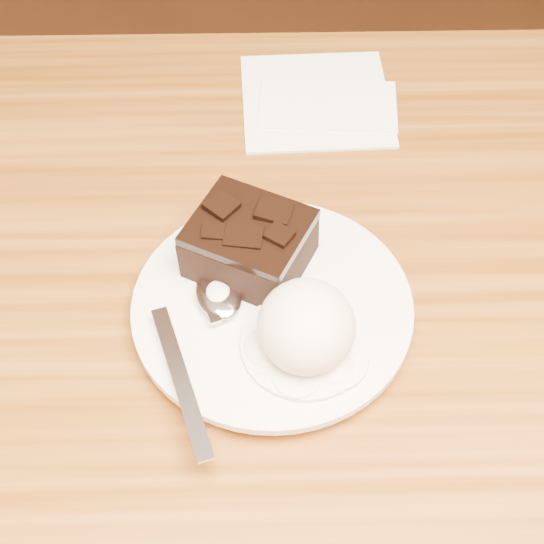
{
  "coord_description": "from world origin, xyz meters",
  "views": [
    {
      "loc": [
        -0.02,
        -0.29,
        1.24
      ],
      "look_at": [
        -0.02,
        0.07,
        0.79
      ],
      "focal_mm": 54.81,
      "sensor_mm": 36.0,
      "label": 1
    }
  ],
  "objects_px": {
    "spoon": "(218,296)",
    "plate": "(272,310)",
    "brownie": "(249,246)",
    "ice_cream_scoop": "(306,326)",
    "napkin": "(316,99)"
  },
  "relations": [
    {
      "from": "ice_cream_scoop",
      "to": "spoon",
      "type": "xyz_separation_m",
      "value": [
        -0.06,
        0.04,
        -0.02
      ]
    },
    {
      "from": "brownie",
      "to": "ice_cream_scoop",
      "type": "height_order",
      "value": "ice_cream_scoop"
    },
    {
      "from": "spoon",
      "to": "napkin",
      "type": "relative_size",
      "value": 1.36
    },
    {
      "from": "brownie",
      "to": "ice_cream_scoop",
      "type": "xyz_separation_m",
      "value": [
        0.04,
        -0.07,
        0.01
      ]
    },
    {
      "from": "brownie",
      "to": "ice_cream_scoop",
      "type": "distance_m",
      "value": 0.08
    },
    {
      "from": "plate",
      "to": "ice_cream_scoop",
      "type": "relative_size",
      "value": 2.86
    },
    {
      "from": "plate",
      "to": "ice_cream_scoop",
      "type": "bearing_deg",
      "value": -58.74
    },
    {
      "from": "brownie",
      "to": "plate",
      "type": "bearing_deg",
      "value": -67.44
    },
    {
      "from": "plate",
      "to": "brownie",
      "type": "relative_size",
      "value": 2.53
    },
    {
      "from": "spoon",
      "to": "napkin",
      "type": "height_order",
      "value": "spoon"
    },
    {
      "from": "spoon",
      "to": "plate",
      "type": "bearing_deg",
      "value": -22.91
    },
    {
      "from": "plate",
      "to": "spoon",
      "type": "xyz_separation_m",
      "value": [
        -0.04,
        0.0,
        0.01
      ]
    },
    {
      "from": "brownie",
      "to": "ice_cream_scoop",
      "type": "relative_size",
      "value": 1.13
    },
    {
      "from": "brownie",
      "to": "spoon",
      "type": "xyz_separation_m",
      "value": [
        -0.02,
        -0.03,
        -0.01
      ]
    },
    {
      "from": "brownie",
      "to": "spoon",
      "type": "height_order",
      "value": "brownie"
    }
  ]
}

